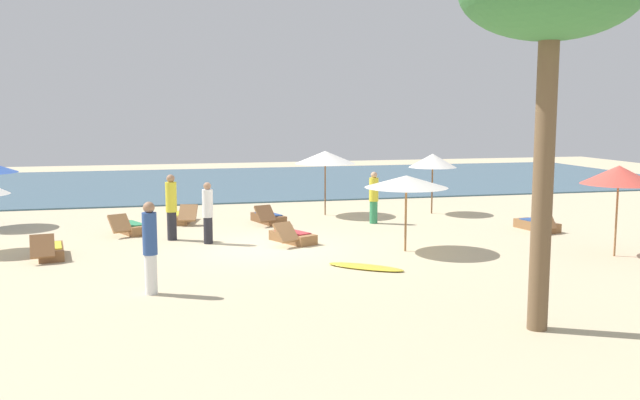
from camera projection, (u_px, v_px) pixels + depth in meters
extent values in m
plane|color=beige|center=(268.00, 248.00, 18.77)|extent=(60.00, 60.00, 0.00)
cube|color=#3D6075|center=(214.00, 183.00, 35.15)|extent=(48.00, 16.00, 0.06)
cylinder|color=olive|center=(617.00, 212.00, 17.64)|extent=(0.05, 0.05, 2.29)
cone|color=#D84C3F|center=(619.00, 175.00, 17.51)|extent=(1.88, 1.88, 0.48)
cylinder|color=brown|center=(432.00, 184.00, 24.86)|extent=(0.05, 0.05, 2.12)
cone|color=white|center=(433.00, 161.00, 24.75)|extent=(1.72, 1.72, 0.49)
cylinder|color=olive|center=(406.00, 214.00, 18.28)|extent=(0.06, 0.06, 1.98)
cone|color=silver|center=(406.00, 181.00, 18.16)|extent=(2.20, 2.20, 0.32)
cylinder|color=brown|center=(325.00, 184.00, 24.51)|extent=(0.05, 0.05, 2.24)
cone|color=white|center=(325.00, 157.00, 24.38)|extent=(2.14, 2.14, 0.44)
cube|color=brown|center=(51.00, 252.00, 17.65)|extent=(0.81, 1.57, 0.28)
cube|color=brown|center=(42.00, 246.00, 16.92)|extent=(0.63, 0.54, 0.55)
cube|color=yellow|center=(51.00, 246.00, 17.63)|extent=(0.65, 1.11, 0.03)
cube|color=olive|center=(293.00, 237.00, 19.61)|extent=(1.21, 1.61, 0.28)
cube|color=olive|center=(286.00, 232.00, 18.89)|extent=(0.74, 0.71, 0.51)
cube|color=#BF3338|center=(293.00, 232.00, 19.58)|extent=(0.93, 1.17, 0.03)
cube|color=brown|center=(268.00, 219.00, 22.96)|extent=(1.03, 1.61, 0.28)
cube|color=brown|center=(265.00, 214.00, 22.23)|extent=(0.70, 0.66, 0.51)
cube|color=#2D4C8C|center=(268.00, 214.00, 22.94)|extent=(0.81, 1.16, 0.03)
cube|color=olive|center=(182.00, 218.00, 23.05)|extent=(0.95, 1.60, 0.28)
cube|color=olive|center=(188.00, 213.00, 22.40)|extent=(0.68, 0.63, 0.51)
cube|color=yellow|center=(182.00, 214.00, 23.02)|extent=(0.75, 1.14, 0.03)
cube|color=olive|center=(131.00, 228.00, 21.07)|extent=(1.18, 1.61, 0.28)
cube|color=olive|center=(120.00, 223.00, 20.36)|extent=(0.73, 0.71, 0.50)
cube|color=#338C59|center=(131.00, 223.00, 21.05)|extent=(0.91, 1.17, 0.03)
cube|color=olive|center=(537.00, 226.00, 21.59)|extent=(0.88, 1.59, 0.28)
cube|color=olive|center=(545.00, 220.00, 20.86)|extent=(0.64, 0.53, 0.58)
cube|color=#2D4C8C|center=(537.00, 221.00, 21.57)|extent=(0.70, 1.13, 0.03)
cylinder|color=white|center=(151.00, 274.00, 14.09)|extent=(0.35, 0.35, 0.83)
cylinder|color=#2D4C8C|center=(150.00, 234.00, 13.98)|extent=(0.42, 0.42, 0.86)
sphere|color=#A37556|center=(149.00, 207.00, 13.91)|extent=(0.23, 0.23, 0.23)
cylinder|color=#338C59|center=(374.00, 212.00, 22.81)|extent=(0.35, 0.35, 0.74)
cylinder|color=yellow|center=(374.00, 189.00, 22.71)|extent=(0.41, 0.41, 0.77)
sphere|color=tan|center=(374.00, 175.00, 22.64)|extent=(0.21, 0.21, 0.21)
cylinder|color=#26262D|center=(172.00, 226.00, 19.91)|extent=(0.38, 0.38, 0.82)
cylinder|color=yellow|center=(171.00, 197.00, 19.80)|extent=(0.45, 0.45, 0.86)
sphere|color=#A37556|center=(171.00, 179.00, 19.73)|extent=(0.23, 0.23, 0.23)
cylinder|color=#26262D|center=(208.00, 230.00, 19.39)|extent=(0.34, 0.34, 0.75)
cylinder|color=white|center=(208.00, 203.00, 19.28)|extent=(0.40, 0.40, 0.78)
sphere|color=#A37556|center=(207.00, 186.00, 19.22)|extent=(0.21, 0.21, 0.21)
cylinder|color=brown|center=(543.00, 180.00, 11.56)|extent=(0.34, 0.34, 5.16)
ellipsoid|color=gold|center=(366.00, 267.00, 16.42)|extent=(1.81, 1.61, 0.07)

